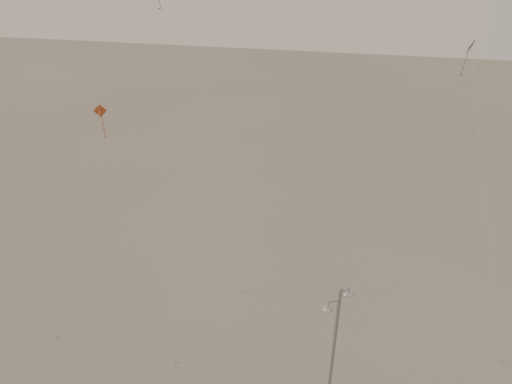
# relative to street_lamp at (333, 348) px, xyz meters

# --- Properties ---
(ground) EXTENTS (160.00, 160.00, 0.00)m
(ground) POSITION_rel_street_lamp_xyz_m (-6.60, 0.44, -4.45)
(ground) COLOR #9E9683
(ground) RESTS_ON ground
(street_lamp) EXTENTS (1.43, 1.12, 8.35)m
(street_lamp) POSITION_rel_street_lamp_xyz_m (0.00, 0.00, 0.00)
(street_lamp) COLOR #989CA0
(street_lamp) RESTS_ON ground
(kite_1) EXTENTS (1.39, 5.36, 21.85)m
(kite_1) POSITION_rel_street_lamp_xyz_m (-10.08, 5.37, 12.89)
(kite_1) COLOR #36302D
(kite_1) RESTS_ON ground
(kite_3) EXTENTS (5.79, 7.28, 15.37)m
(kite_3) POSITION_rel_street_lamp_xyz_m (-13.64, 1.81, 7.40)
(kite_3) COLOR #9C3916
(kite_3) RESTS_ON ground
(kite_4) EXTENTS (4.45, 6.40, 17.60)m
(kite_4) POSITION_rel_street_lamp_xyz_m (6.63, 10.04, 9.54)
(kite_4) COLOR #36302D
(kite_4) RESTS_ON ground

